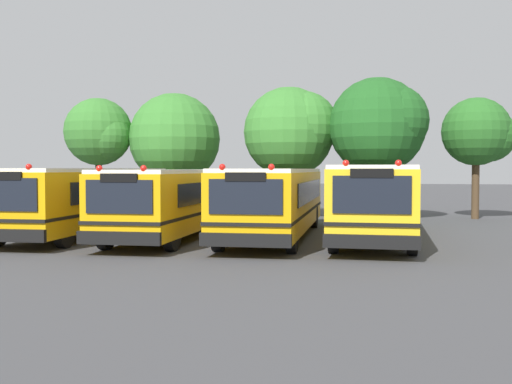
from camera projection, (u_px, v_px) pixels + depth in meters
ground_plane at (227, 236)px, 22.09m from camera, size 160.00×160.00×0.00m
school_bus_0 at (89, 197)px, 22.98m from camera, size 2.83×11.62×2.58m
school_bus_1 at (180, 199)px, 22.16m from camera, size 2.47×11.40×2.54m
school_bus_2 at (275, 199)px, 21.64m from camera, size 2.59×11.25×2.57m
school_bus_3 at (375, 199)px, 20.91m from camera, size 2.81×10.66×2.67m
tree_0 at (100, 133)px, 31.17m from camera, size 3.54×3.46×6.07m
tree_1 at (174, 140)px, 31.45m from camera, size 4.70×4.70×6.34m
tree_2 at (293, 131)px, 29.93m from camera, size 4.67×4.46×6.47m
tree_3 at (381, 125)px, 28.57m from camera, size 4.65×4.55×6.74m
tree_4 at (480, 133)px, 29.39m from camera, size 3.52×3.30×5.89m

